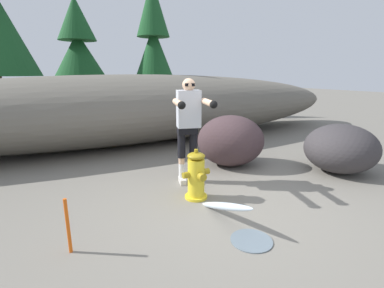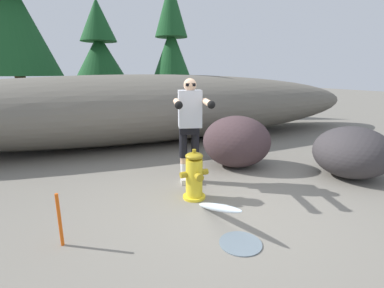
{
  "view_description": "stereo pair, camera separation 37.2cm",
  "coord_description": "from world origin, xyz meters",
  "px_view_note": "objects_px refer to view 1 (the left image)",
  "views": [
    {
      "loc": [
        -2.14,
        -3.01,
        1.8
      ],
      "look_at": [
        -0.17,
        0.63,
        0.75
      ],
      "focal_mm": 26.02,
      "sensor_mm": 36.0,
      "label": 1
    },
    {
      "loc": [
        -1.81,
        -3.17,
        1.8
      ],
      "look_at": [
        -0.17,
        0.63,
        0.75
      ],
      "focal_mm": 26.02,
      "sensor_mm": 36.0,
      "label": 2
    }
  ],
  "objects_px": {
    "fire_hydrant": "(196,176)",
    "survey_stake": "(68,226)",
    "boulder_large": "(341,148)",
    "boulder_mid": "(231,141)",
    "utility_worker": "(188,119)"
  },
  "relations": [
    {
      "from": "fire_hydrant",
      "to": "utility_worker",
      "type": "bearing_deg",
      "value": 73.58
    },
    {
      "from": "boulder_mid",
      "to": "survey_stake",
      "type": "height_order",
      "value": "boulder_mid"
    },
    {
      "from": "fire_hydrant",
      "to": "boulder_mid",
      "type": "bearing_deg",
      "value": 37.04
    },
    {
      "from": "boulder_large",
      "to": "boulder_mid",
      "type": "height_order",
      "value": "boulder_mid"
    },
    {
      "from": "fire_hydrant",
      "to": "boulder_large",
      "type": "xyz_separation_m",
      "value": [
        2.93,
        -0.27,
        0.11
      ]
    },
    {
      "from": "utility_worker",
      "to": "boulder_mid",
      "type": "height_order",
      "value": "utility_worker"
    },
    {
      "from": "survey_stake",
      "to": "utility_worker",
      "type": "bearing_deg",
      "value": 28.7
    },
    {
      "from": "boulder_large",
      "to": "survey_stake",
      "type": "relative_size",
      "value": 2.17
    },
    {
      "from": "survey_stake",
      "to": "boulder_mid",
      "type": "bearing_deg",
      "value": 26.13
    },
    {
      "from": "fire_hydrant",
      "to": "boulder_large",
      "type": "distance_m",
      "value": 2.94
    },
    {
      "from": "fire_hydrant",
      "to": "survey_stake",
      "type": "bearing_deg",
      "value": -163.87
    },
    {
      "from": "boulder_large",
      "to": "survey_stake",
      "type": "distance_m",
      "value": 4.71
    },
    {
      "from": "utility_worker",
      "to": "survey_stake",
      "type": "height_order",
      "value": "utility_worker"
    },
    {
      "from": "fire_hydrant",
      "to": "utility_worker",
      "type": "relative_size",
      "value": 0.43
    },
    {
      "from": "utility_worker",
      "to": "fire_hydrant",
      "type": "bearing_deg",
      "value": 0.11
    }
  ]
}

